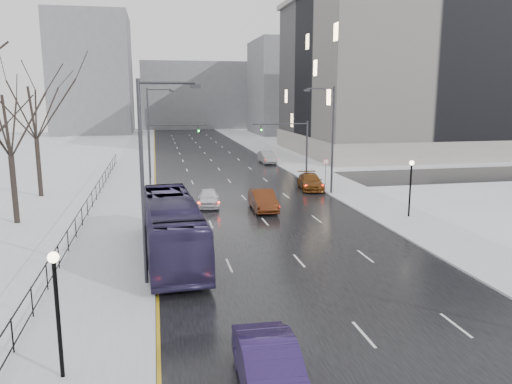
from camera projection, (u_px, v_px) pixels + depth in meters
road at (217, 167)px, 64.74m from camera, size 16.00×150.00×0.04m
cross_road at (231, 183)px, 53.20m from camera, size 130.00×10.00×0.04m
sidewalk_left at (134, 169)px, 62.69m from camera, size 5.00×150.00×0.16m
sidewalk_right at (295, 164)px, 66.77m from camera, size 5.00×150.00×0.16m
park_strip at (54, 171)px, 60.85m from camera, size 14.00×150.00×0.12m
tree_park_d at (17, 224)px, 36.27m from camera, size 8.75×8.75×12.50m
tree_park_e at (41, 197)px, 45.82m from camera, size 9.45×9.45×13.50m
iron_fence at (78, 222)px, 33.18m from camera, size 0.06×70.00×1.30m
streetlight_r_mid at (330, 135)px, 46.01m from camera, size 2.95×0.25×10.00m
streetlight_l_near at (147, 173)px, 23.60m from camera, size 2.95×0.25×10.00m
streetlight_l_far at (151, 129)px, 54.38m from camera, size 2.95×0.25×10.00m
lamppost_l at (56, 297)px, 15.87m from camera, size 0.36×0.36×4.28m
lamppost_r_mid at (411, 180)px, 37.46m from camera, size 0.36×0.36×4.28m
mast_signal_right at (297, 143)px, 53.83m from camera, size 6.10×0.33×6.50m
mast_signal_left at (159, 146)px, 50.99m from camera, size 6.10×0.33×6.50m
no_uturn_sign at (326, 164)px, 50.70m from camera, size 0.60×0.06×2.70m
civic_building at (421, 82)px, 80.93m from camera, size 41.00×31.00×24.80m
bldg_far_right at (303, 87)px, 120.98m from camera, size 24.00×20.00×22.00m
bldg_far_left at (93, 75)px, 120.31m from camera, size 18.00×22.00×28.00m
bldg_far_center at (196, 96)px, 140.75m from camera, size 30.00×18.00×18.00m
sedan_left_near at (270, 370)px, 15.44m from camera, size 1.94×5.22×1.70m
bus at (172, 228)px, 28.46m from camera, size 3.53×12.65×3.49m
sedan_center_near at (209, 198)px, 41.85m from camera, size 2.17×4.45×1.46m
sedan_right_near at (263, 200)px, 40.39m from camera, size 1.90×5.11×1.67m
sedan_right_far at (310, 182)px, 49.37m from camera, size 2.82×5.48×1.52m
sedan_right_distant at (267, 157)px, 68.18m from camera, size 1.86×4.95×1.62m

